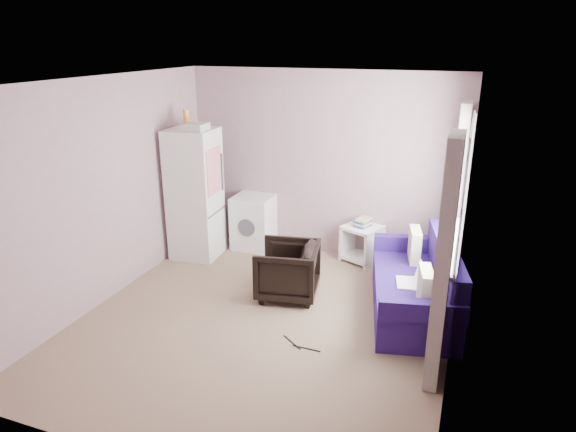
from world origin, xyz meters
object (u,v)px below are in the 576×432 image
at_px(fridge, 195,193).
at_px(side_table, 362,241).
at_px(sofa, 418,288).
at_px(armchair, 287,268).
at_px(washing_machine, 254,221).

xyz_separation_m(fridge, side_table, (2.18, 0.59, -0.61)).
height_order(fridge, sofa, fridge).
bearing_deg(fridge, sofa, -15.00).
bearing_deg(sofa, side_table, 114.58).
distance_m(armchair, fridge, 1.82).
relative_size(fridge, washing_machine, 2.62).
xyz_separation_m(side_table, sofa, (0.88, -1.17, 0.01)).
xyz_separation_m(washing_machine, side_table, (1.56, 0.06, -0.11)).
relative_size(side_table, sofa, 0.32).
xyz_separation_m(washing_machine, sofa, (2.44, -1.11, -0.10)).
height_order(side_table, sofa, sofa).
bearing_deg(side_table, armchair, -114.72).
xyz_separation_m(armchair, fridge, (-1.59, 0.70, 0.54)).
relative_size(washing_machine, sofa, 0.40).
height_order(washing_machine, sofa, sofa).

